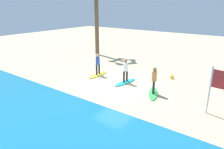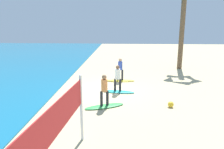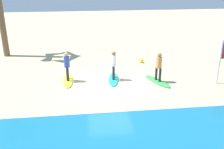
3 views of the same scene
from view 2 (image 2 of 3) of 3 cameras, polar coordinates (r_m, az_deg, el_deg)
ground_plane at (r=14.13m, az=-1.85°, el=-4.19°), size 60.00×60.00×0.00m
surfboard_green at (r=11.49m, az=-1.96°, el=-8.25°), size 1.36×2.15×0.09m
surfer_green at (r=11.16m, az=-2.00°, el=-3.52°), size 0.32×0.43×1.64m
surfboard_teal at (r=13.77m, az=1.44°, el=-4.48°), size 0.84×2.16×0.09m
surfer_teal at (r=13.50m, az=1.47°, el=-0.47°), size 0.32×0.46×1.64m
surfboard_yellow at (r=16.29m, az=2.11°, el=-1.60°), size 0.62×2.11×0.09m
surfer_yellow at (r=16.06m, az=2.14°, el=1.81°), size 0.32×0.46×1.64m
beach_ball at (r=11.83m, az=15.02°, el=-7.52°), size 0.30×0.30×0.30m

